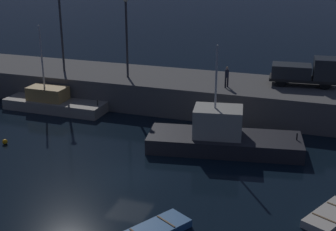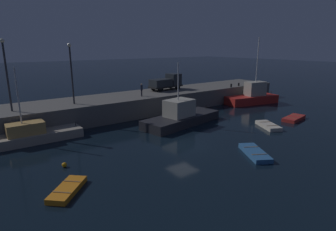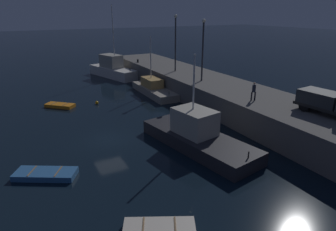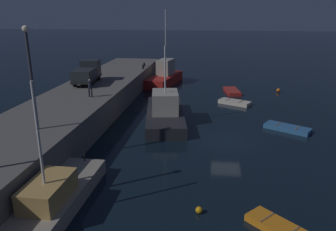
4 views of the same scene
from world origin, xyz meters
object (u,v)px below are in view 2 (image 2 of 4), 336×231
fishing_boat_white (253,96)px  bollard_west (231,86)px  dinghy_orange_near (294,118)px  bollard_east (239,84)px  lamp_post_east (71,69)px  dockworker (142,89)px  dinghy_red_small (67,189)px  fishing_trawler_red (32,135)px  utility_truck (167,82)px  fishing_boat_blue (181,116)px  rowboat_white_mid (268,126)px  rowboat_blue_far (255,153)px  lamp_post_west (6,70)px  mooring_buoy_near (64,165)px

fishing_boat_white → bollard_west: bearing=128.9°
dinghy_orange_near → bollard_east: size_ratio=8.06×
lamp_post_east → dockworker: (9.18, -0.46, -3.19)m
dinghy_red_small → bollard_east: size_ratio=6.31×
fishing_trawler_red → utility_truck: size_ratio=1.62×
fishing_boat_blue → rowboat_white_mid: bearing=-43.9°
fishing_trawler_red → rowboat_blue_far: fishing_trawler_red is taller
lamp_post_west → bollard_east: (34.57, -1.88, -4.15)m
rowboat_blue_far → fishing_trawler_red: bearing=134.6°
fishing_boat_blue → mooring_buoy_near: 15.85m
lamp_post_east → bollard_west: bearing=-4.6°
fishing_boat_white → dockworker: 19.38m
dinghy_red_small → fishing_boat_blue: bearing=26.8°
bollard_west → lamp_post_east: bearing=175.4°
fishing_boat_blue → bollard_west: size_ratio=19.13×
dockworker → lamp_post_west: bearing=178.0°
rowboat_blue_far → lamp_post_west: (-16.16, 19.21, 6.80)m
dinghy_red_small → lamp_post_west: size_ratio=0.44×
fishing_trawler_red → dockworker: (14.79, 3.31, 2.86)m
mooring_buoy_near → lamp_post_west: 13.74m
fishing_trawler_red → dinghy_red_small: bearing=-90.8°
fishing_trawler_red → dinghy_red_small: 12.01m
fishing_trawler_red → rowboat_white_mid: size_ratio=2.35×
rowboat_blue_far → lamp_post_east: size_ratio=0.60×
fishing_trawler_red → fishing_boat_white: size_ratio=0.86×
dinghy_red_small → bollard_west: bollard_west is taller
fishing_trawler_red → dinghy_orange_near: size_ratio=2.17×
lamp_post_west → bollard_west: bearing=-3.9°
rowboat_blue_far → lamp_post_east: bearing=116.5°
rowboat_blue_far → bollard_west: 23.60m
fishing_trawler_red → bollard_west: (31.27, 1.68, 2.15)m
lamp_post_west → bollard_west: (32.27, -2.18, -4.12)m
dinghy_red_small → lamp_post_east: lamp_post_east is taller
dockworker → bollard_east: dockworker is taller
dinghy_orange_near → bollard_east: (4.35, 12.89, 2.64)m
bollard_east → bollard_west: bearing=-172.5°
fishing_trawler_red → bollard_east: fishing_trawler_red is taller
fishing_boat_blue → rowboat_white_mid: fishing_boat_blue is taller
rowboat_blue_far → utility_truck: bearing=74.7°
bollard_west → bollard_east: size_ratio=1.11×
fishing_boat_white → dinghy_red_small: fishing_boat_white is taller
bollard_east → lamp_post_west: bearing=176.9°
mooring_buoy_near → lamp_post_east: lamp_post_east is taller
fishing_boat_white → rowboat_blue_far: bearing=-142.2°
fishing_boat_blue → dockworker: (-1.30, 7.07, 2.61)m
fishing_trawler_red → dockworker: 15.43m
dinghy_red_small → fishing_boat_white: bearing=17.9°
fishing_trawler_red → fishing_boat_white: (33.51, -1.10, 0.46)m
fishing_boat_blue → bollard_east: (17.46, 5.75, 1.86)m
fishing_boat_blue → bollard_east: size_ratio=21.23×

